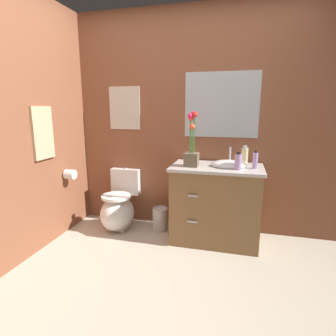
{
  "coord_description": "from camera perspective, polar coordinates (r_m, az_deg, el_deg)",
  "views": [
    {
      "loc": [
        0.54,
        -1.7,
        1.42
      ],
      "look_at": [
        -0.18,
        1.06,
        0.79
      ],
      "focal_mm": 29.23,
      "sensor_mm": 36.0,
      "label": 1
    }
  ],
  "objects": [
    {
      "name": "toilet_paper_roll",
      "position": [
        3.3,
        -19.72,
        -1.25
      ],
      "size": [
        0.11,
        0.11,
        0.11
      ],
      "primitive_type": "cylinder",
      "rotation": [
        0.0,
        1.57,
        0.0
      ],
      "color": "white"
    },
    {
      "name": "hanging_towel",
      "position": [
        3.01,
        -24.68,
        6.66
      ],
      "size": [
        0.03,
        0.28,
        0.52
      ],
      "primitive_type": "cube",
      "color": "tan"
    },
    {
      "name": "ground_plane",
      "position": [
        2.28,
        -2.7,
        -26.14
      ],
      "size": [
        9.12,
        9.12,
        0.0
      ],
      "primitive_type": "plane",
      "color": "beige"
    },
    {
      "name": "vanity_cabinet",
      "position": [
        2.98,
        9.93,
        -7.19
      ],
      "size": [
        0.94,
        0.56,
        1.01
      ],
      "color": "brown",
      "rests_on": "ground_plane"
    },
    {
      "name": "soap_bottle",
      "position": [
        2.84,
        17.74,
        1.55
      ],
      "size": [
        0.05,
        0.05,
        0.18
      ],
      "color": "#B28CBF",
      "rests_on": "vanity_cabinet"
    },
    {
      "name": "flower_vase",
      "position": [
        2.8,
        4.96,
        3.9
      ],
      "size": [
        0.14,
        0.14,
        0.56
      ],
      "color": "brown",
      "rests_on": "vanity_cabinet"
    },
    {
      "name": "wall_left",
      "position": [
        2.87,
        -27.97,
        7.63
      ],
      "size": [
        0.05,
        3.95,
        2.5
      ],
      "primitive_type": "cube",
      "color": "brown",
      "rests_on": "ground_plane"
    },
    {
      "name": "trash_bin",
      "position": [
        3.29,
        -1.63,
        -10.52
      ],
      "size": [
        0.18,
        0.18,
        0.27
      ],
      "color": "#B7B7BC",
      "rests_on": "ground_plane"
    },
    {
      "name": "toilet",
      "position": [
        3.35,
        -10.19,
        -8.31
      ],
      "size": [
        0.38,
        0.59,
        0.69
      ],
      "color": "white",
      "rests_on": "ground_plane"
    },
    {
      "name": "lotion_bottle",
      "position": [
        2.92,
        15.66,
        2.27
      ],
      "size": [
        0.07,
        0.07,
        0.21
      ],
      "color": "beige",
      "rests_on": "vanity_cabinet"
    },
    {
      "name": "wall_back",
      "position": [
        3.16,
        8.51,
        9.23
      ],
      "size": [
        4.25,
        0.05,
        2.5
      ],
      "primitive_type": "cube",
      "color": "brown",
      "rests_on": "ground_plane"
    },
    {
      "name": "wall_poster",
      "position": [
        3.38,
        -9.03,
        12.22
      ],
      "size": [
        0.38,
        0.01,
        0.5
      ],
      "primitive_type": "cube",
      "color": "beige"
    },
    {
      "name": "wall_mirror",
      "position": [
        3.11,
        11.07,
        12.78
      ],
      "size": [
        0.8,
        0.01,
        0.7
      ],
      "primitive_type": "cube",
      "color": "#B2BCC6"
    },
    {
      "name": "hand_wash_bottle",
      "position": [
        2.74,
        14.4,
        1.31
      ],
      "size": [
        0.07,
        0.07,
        0.18
      ],
      "color": "#B28CBF",
      "rests_on": "vanity_cabinet"
    }
  ]
}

